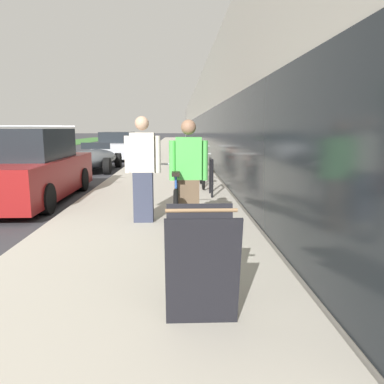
{
  "coord_description": "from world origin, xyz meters",
  "views": [
    {
      "loc": [
        5.77,
        -4.25,
        1.64
      ],
      "look_at": [
        6.41,
        13.74,
        -1.46
      ],
      "focal_mm": 35.0,
      "sensor_mm": 36.0,
      "label": 1
    }
  ],
  "objects_px": {
    "parked_sedan_curbside": "(30,169)",
    "person_bystander": "(143,170)",
    "parked_sedan_far": "(118,147)",
    "cruiser_bike_farthest": "(196,159)",
    "sandwich_board_sign": "(201,264)",
    "person_rider": "(189,177)",
    "cruiser_bike_nearest": "(202,173)",
    "cruiser_bike_middle": "(202,163)",
    "tandem_bicycle": "(176,202)",
    "bike_rack_hoop": "(211,173)",
    "vintage_roadster_curbside": "(93,159)"
  },
  "relations": [
    {
      "from": "person_rider",
      "to": "person_bystander",
      "type": "height_order",
      "value": "person_bystander"
    },
    {
      "from": "cruiser_bike_nearest",
      "to": "parked_sedan_far",
      "type": "bearing_deg",
      "value": 110.26
    },
    {
      "from": "sandwich_board_sign",
      "to": "parked_sedan_far",
      "type": "xyz_separation_m",
      "value": [
        -3.39,
        17.16,
        0.08
      ]
    },
    {
      "from": "person_rider",
      "to": "parked_sedan_far",
      "type": "height_order",
      "value": "person_rider"
    },
    {
      "from": "cruiser_bike_farthest",
      "to": "parked_sedan_curbside",
      "type": "height_order",
      "value": "parked_sedan_curbside"
    },
    {
      "from": "parked_sedan_far",
      "to": "tandem_bicycle",
      "type": "bearing_deg",
      "value": -77.52
    },
    {
      "from": "cruiser_bike_nearest",
      "to": "parked_sedan_curbside",
      "type": "bearing_deg",
      "value": -163.44
    },
    {
      "from": "sandwich_board_sign",
      "to": "parked_sedan_far",
      "type": "distance_m",
      "value": 17.49
    },
    {
      "from": "bike_rack_hoop",
      "to": "parked_sedan_curbside",
      "type": "height_order",
      "value": "parked_sedan_curbside"
    },
    {
      "from": "person_rider",
      "to": "cruiser_bike_nearest",
      "type": "distance_m",
      "value": 4.34
    },
    {
      "from": "tandem_bicycle",
      "to": "bike_rack_hoop",
      "type": "relative_size",
      "value": 2.86
    },
    {
      "from": "tandem_bicycle",
      "to": "person_rider",
      "type": "distance_m",
      "value": 0.55
    },
    {
      "from": "person_bystander",
      "to": "cruiser_bike_middle",
      "type": "bearing_deg",
      "value": 77.4
    },
    {
      "from": "tandem_bicycle",
      "to": "person_bystander",
      "type": "bearing_deg",
      "value": 145.63
    },
    {
      "from": "person_bystander",
      "to": "sandwich_board_sign",
      "type": "distance_m",
      "value": 3.29
    },
    {
      "from": "person_bystander",
      "to": "parked_sedan_far",
      "type": "xyz_separation_m",
      "value": [
        -2.64,
        13.98,
        -0.32
      ]
    },
    {
      "from": "cruiser_bike_farthest",
      "to": "parked_sedan_far",
      "type": "distance_m",
      "value": 7.03
    },
    {
      "from": "tandem_bicycle",
      "to": "parked_sedan_curbside",
      "type": "relative_size",
      "value": 0.53
    },
    {
      "from": "person_bystander",
      "to": "parked_sedan_far",
      "type": "relative_size",
      "value": 0.38
    },
    {
      "from": "cruiser_bike_farthest",
      "to": "parked_sedan_curbside",
      "type": "bearing_deg",
      "value": -125.15
    },
    {
      "from": "cruiser_bike_nearest",
      "to": "person_rider",
      "type": "bearing_deg",
      "value": -96.16
    },
    {
      "from": "person_bystander",
      "to": "bike_rack_hoop",
      "type": "height_order",
      "value": "person_bystander"
    },
    {
      "from": "parked_sedan_far",
      "to": "cruiser_bike_farthest",
      "type": "bearing_deg",
      "value": -56.78
    },
    {
      "from": "cruiser_bike_middle",
      "to": "parked_sedan_curbside",
      "type": "relative_size",
      "value": 0.41
    },
    {
      "from": "parked_sedan_curbside",
      "to": "parked_sedan_far",
      "type": "height_order",
      "value": "parked_sedan_curbside"
    },
    {
      "from": "vintage_roadster_curbside",
      "to": "cruiser_bike_nearest",
      "type": "bearing_deg",
      "value": -51.46
    },
    {
      "from": "cruiser_bike_farthest",
      "to": "sandwich_board_sign",
      "type": "height_order",
      "value": "sandwich_board_sign"
    },
    {
      "from": "bike_rack_hoop",
      "to": "parked_sedan_curbside",
      "type": "distance_m",
      "value": 4.06
    },
    {
      "from": "tandem_bicycle",
      "to": "parked_sedan_curbside",
      "type": "xyz_separation_m",
      "value": [
        -3.29,
        2.83,
        0.21
      ]
    },
    {
      "from": "person_rider",
      "to": "cruiser_bike_middle",
      "type": "bearing_deg",
      "value": 84.66
    },
    {
      "from": "bike_rack_hoop",
      "to": "parked_sedan_far",
      "type": "distance_m",
      "value": 12.29
    },
    {
      "from": "cruiser_bike_farthest",
      "to": "sandwich_board_sign",
      "type": "distance_m",
      "value": 11.29
    },
    {
      "from": "cruiser_bike_middle",
      "to": "vintage_roadster_curbside",
      "type": "relative_size",
      "value": 0.45
    },
    {
      "from": "tandem_bicycle",
      "to": "parked_sedan_far",
      "type": "bearing_deg",
      "value": 102.48
    },
    {
      "from": "sandwich_board_sign",
      "to": "cruiser_bike_farthest",
      "type": "bearing_deg",
      "value": 87.65
    },
    {
      "from": "person_rider",
      "to": "parked_sedan_curbside",
      "type": "height_order",
      "value": "person_rider"
    },
    {
      "from": "person_rider",
      "to": "person_bystander",
      "type": "xyz_separation_m",
      "value": [
        -0.72,
        0.66,
        0.03
      ]
    },
    {
      "from": "bike_rack_hoop",
      "to": "cruiser_bike_farthest",
      "type": "bearing_deg",
      "value": 90.92
    },
    {
      "from": "cruiser_bike_middle",
      "to": "parked_sedan_far",
      "type": "height_order",
      "value": "parked_sedan_far"
    },
    {
      "from": "cruiser_bike_middle",
      "to": "sandwich_board_sign",
      "type": "distance_m",
      "value": 9.18
    },
    {
      "from": "bike_rack_hoop",
      "to": "cruiser_bike_farthest",
      "type": "xyz_separation_m",
      "value": [
        -0.09,
        5.76,
        -0.16
      ]
    },
    {
      "from": "tandem_bicycle",
      "to": "bike_rack_hoop",
      "type": "xyz_separation_m",
      "value": [
        0.77,
        2.71,
        0.12
      ]
    },
    {
      "from": "parked_sedan_curbside",
      "to": "cruiser_bike_nearest",
      "type": "bearing_deg",
      "value": 16.56
    },
    {
      "from": "tandem_bicycle",
      "to": "bike_rack_hoop",
      "type": "distance_m",
      "value": 2.82
    },
    {
      "from": "person_bystander",
      "to": "vintage_roadster_curbside",
      "type": "relative_size",
      "value": 0.4
    },
    {
      "from": "person_rider",
      "to": "cruiser_bike_farthest",
      "type": "height_order",
      "value": "person_rider"
    },
    {
      "from": "tandem_bicycle",
      "to": "bike_rack_hoop",
      "type": "height_order",
      "value": "tandem_bicycle"
    },
    {
      "from": "cruiser_bike_nearest",
      "to": "sandwich_board_sign",
      "type": "relative_size",
      "value": 1.85
    },
    {
      "from": "parked_sedan_curbside",
      "to": "person_bystander",
      "type": "bearing_deg",
      "value": -41.78
    },
    {
      "from": "tandem_bicycle",
      "to": "cruiser_bike_nearest",
      "type": "height_order",
      "value": "tandem_bicycle"
    }
  ]
}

